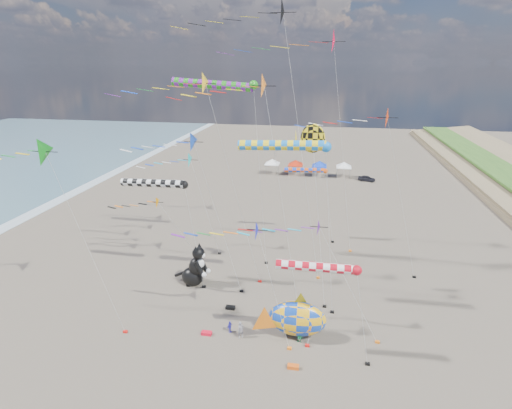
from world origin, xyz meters
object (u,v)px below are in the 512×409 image
Objects in this scene: child_green at (300,338)px; parked_car at (367,178)px; cat_inflatable at (194,264)px; fish_inflatable at (296,318)px; child_blue at (230,327)px; person_adult at (241,330)px.

parked_car is (9.48, 51.92, 0.08)m from child_green.
cat_inflatable is 14.23m from child_green.
fish_inflatable is 52.28m from parked_car.
cat_inflatable is 49.24m from parked_car.
child_blue is at bearing -176.90° from fish_inflatable.
cat_inflatable is 4.30× the size of child_blue.
child_green is (0.40, -0.60, -1.48)m from fish_inflatable.
fish_inflatable is at bearing -177.02° from parked_car.
person_adult is 1.59× the size of child_green.
fish_inflatable is (11.48, -6.99, -0.44)m from cat_inflatable.
cat_inflatable is 13.45m from fish_inflatable.
cat_inflatable is 10.48m from person_adult.
child_blue is at bearing -170.33° from child_green.
child_green is 0.89× the size of child_blue.
parked_car reaches higher than child_green.
child_green is (11.88, -7.59, -1.91)m from cat_inflatable.
child_blue is (-5.82, -0.32, -1.41)m from fish_inflatable.
cat_inflatable is at bearing 159.72° from child_green.
child_blue reaches higher than child_green.
cat_inflatable reaches higher than parked_car.
child_green is at bearing -66.81° from child_blue.
parked_car is (21.36, 44.33, -1.84)m from cat_inflatable.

